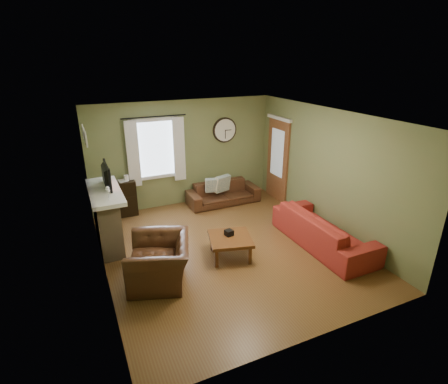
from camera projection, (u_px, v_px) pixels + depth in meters
name	position (u px, v px, depth m)	size (l,w,h in m)	color
floor	(228.00, 249.00, 6.91)	(4.60, 5.20, 0.00)	brown
ceiling	(228.00, 116.00, 5.96)	(4.60, 5.20, 0.00)	white
wall_left	(97.00, 209.00, 5.55)	(0.00, 5.20, 2.60)	olive
wall_right	(327.00, 171.00, 7.32)	(0.00, 5.20, 2.60)	olive
wall_back	(184.00, 154.00, 8.64)	(4.60, 0.00, 2.60)	olive
wall_front	(318.00, 257.00, 4.23)	(4.60, 0.00, 2.60)	olive
fireplace	(107.00, 220.00, 6.88)	(0.40, 1.40, 1.10)	tan
firebox	(118.00, 229.00, 7.05)	(0.04, 0.60, 0.55)	black
mantel	(105.00, 192.00, 6.68)	(0.58, 1.60, 0.08)	white
tv	(103.00, 179.00, 6.73)	(0.60, 0.08, 0.35)	black
tv_screen	(107.00, 175.00, 6.74)	(0.02, 0.62, 0.36)	#994C3F
medallion_left	(86.00, 139.00, 5.89)	(0.28, 0.28, 0.03)	white
medallion_mid	(84.00, 135.00, 6.19)	(0.28, 0.28, 0.03)	white
medallion_right	(83.00, 132.00, 6.48)	(0.28, 0.28, 0.03)	white
window_pane	(156.00, 149.00, 8.28)	(1.00, 0.02, 1.30)	silver
curtain_rod	(154.00, 117.00, 7.91)	(0.03, 0.03, 1.50)	black
curtain_left	(133.00, 154.00, 8.00)	(0.28, 0.04, 1.55)	silver
curtain_right	(179.00, 149.00, 8.42)	(0.28, 0.04, 1.55)	silver
wall_clock	(225.00, 130.00, 8.84)	(0.64, 0.06, 0.64)	white
door	(278.00, 160.00, 8.97)	(0.05, 0.90, 2.10)	brown
bookshelf	(121.00, 199.00, 8.18)	(0.72, 0.30, 0.85)	black
book	(118.00, 178.00, 7.98)	(0.18, 0.24, 0.02)	#542D12
sofa_brown	(223.00, 193.00, 8.97)	(1.84, 0.72, 0.54)	#3F2314
pillow_left	(213.00, 185.00, 8.70)	(0.36, 0.11, 0.36)	#909F96
pillow_right	(222.00, 184.00, 8.80)	(0.42, 0.12, 0.42)	#909F96
sofa_red	(323.00, 230.00, 6.94)	(2.33, 0.91, 0.68)	maroon
armchair	(160.00, 261.00, 5.84)	(1.14, 1.00, 0.74)	#3F2314
coffee_table	(230.00, 247.00, 6.58)	(0.77, 0.77, 0.41)	#542D12
tissue_box	(229.00, 236.00, 6.59)	(0.14, 0.14, 0.11)	black
wine_glass_a	(109.00, 194.00, 6.18)	(0.07, 0.07, 0.19)	white
wine_glass_b	(108.00, 192.00, 6.25)	(0.07, 0.07, 0.21)	white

